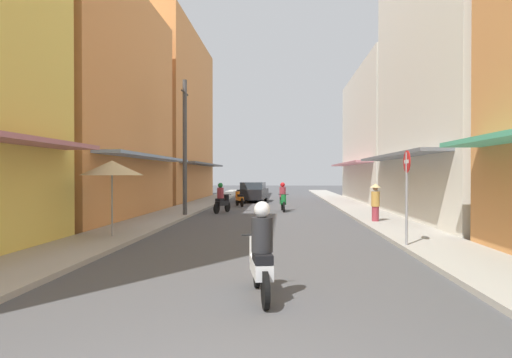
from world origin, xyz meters
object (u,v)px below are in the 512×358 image
Objects in this scene: utility_pole at (185,147)px; street_sign_no_entry at (407,185)px; motorbike_orange at (239,198)px; motorbike_black at (222,199)px; motorbike_green at (283,198)px; motorbike_white at (261,254)px; parked_car at (253,192)px; vendor_umbrella at (112,168)px; motorbike_blue at (252,192)px; pedestrian_far at (375,201)px.

street_sign_no_entry is (7.91, -8.14, -1.59)m from utility_pole.
motorbike_black is at bearing -95.39° from motorbike_orange.
motorbike_orange is (-2.75, 3.42, -0.20)m from motorbike_green.
motorbike_white is at bearing -71.76° from utility_pole.
motorbike_white is at bearing -91.26° from motorbike_green.
motorbike_white and motorbike_black have the same top height.
motorbike_orange is 7.75m from utility_pole.
utility_pole is at bearing -102.03° from parked_car.
utility_pole is at bearing 108.24° from motorbike_white.
motorbike_white is at bearing -50.24° from vendor_umbrella.
vendor_umbrella is 0.38× the size of utility_pole.
motorbike_green is 0.68× the size of street_sign_no_entry.
vendor_umbrella is (-5.24, -10.57, 1.50)m from motorbike_green.
motorbike_black is at bearing -96.42° from parked_car.
parked_car is 18.76m from vendor_umbrella.
motorbike_white and motorbike_green have the same top height.
parked_car is 1.60× the size of street_sign_no_entry.
motorbike_orange and motorbike_blue have the same top height.
utility_pole reaches higher than street_sign_no_entry.
utility_pole reaches higher than motorbike_orange.
vendor_umbrella is 0.92× the size of street_sign_no_entry.
motorbike_white reaches higher than motorbike_blue.
motorbike_white is 0.74× the size of vendor_umbrella.
parked_car reaches higher than motorbike_blue.
motorbike_white is at bearing -83.14° from motorbike_orange.
motorbike_white is 15.48m from motorbike_black.
motorbike_orange is 0.27× the size of utility_pole.
motorbike_green is at bearing -74.66° from parked_car.
motorbike_black is 8.33m from pedestrian_far.
motorbike_black is at bearing -159.20° from motorbike_green.
vendor_umbrella is at bearing -99.47° from parked_car.
motorbike_blue is 1.06× the size of pedestrian_far.
motorbike_blue is at bearing 84.06° from vendor_umbrella.
pedestrian_far is at bearing 85.78° from street_sign_no_entry.
motorbike_green reaches higher than motorbike_orange.
motorbike_white is 1.04× the size of motorbike_orange.
parked_car is at bearing 80.53° from vendor_umbrella.
utility_pole is (-2.44, -11.45, 2.56)m from parked_car.
motorbike_orange is 0.71× the size of vendor_umbrella.
parked_car is 11.98m from utility_pole.
street_sign_no_entry reaches higher than vendor_umbrella.
motorbike_green is 6.94m from pedestrian_far.
utility_pole is at bearing -104.86° from motorbike_orange.
motorbike_black reaches higher than parked_car.
utility_pole is at bearing -121.05° from motorbike_black.
utility_pole is (-4.60, -3.56, 2.60)m from motorbike_green.
motorbike_green is at bearing 63.62° from vendor_umbrella.
pedestrian_far reaches higher than motorbike_black.
pedestrian_far reaches higher than motorbike_blue.
motorbike_blue is 17.64m from utility_pole.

